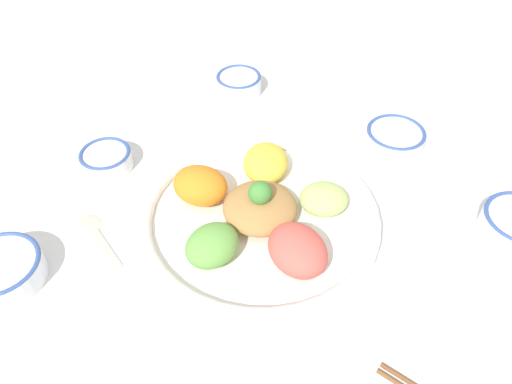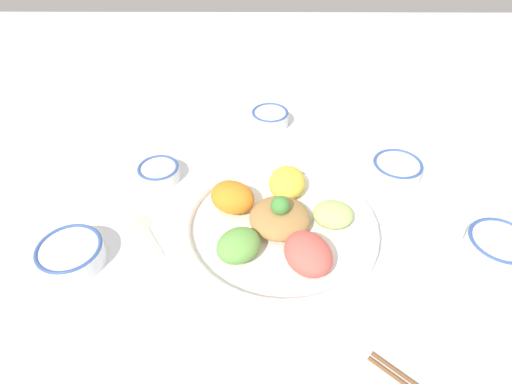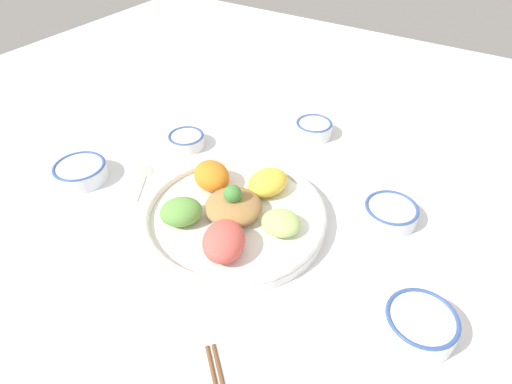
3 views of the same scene
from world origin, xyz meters
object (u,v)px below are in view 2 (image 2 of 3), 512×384
salad_platter (279,224)px  rice_bowl_plain (71,253)px  rice_bowl_blue (270,118)px  serving_spoon_main (145,228)px  sauce_bowl_far (498,247)px  sauce_bowl_red (159,172)px  sauce_bowl_dark (397,168)px

salad_platter → rice_bowl_plain: 0.38m
rice_bowl_plain → salad_platter: bearing=100.7°
rice_bowl_blue → serving_spoon_main: size_ratio=0.73×
rice_bowl_plain → sauce_bowl_far: bearing=91.2°
sauce_bowl_red → rice_bowl_plain: size_ratio=0.77×
salad_platter → serving_spoon_main: (-0.01, -0.26, -0.02)m
salad_platter → sauce_bowl_far: salad_platter is taller
rice_bowl_plain → rice_bowl_blue: bearing=141.1°
sauce_bowl_dark → sauce_bowl_far: bearing=28.4°
rice_bowl_blue → sauce_bowl_dark: bearing=53.5°
sauce_bowl_far → serving_spoon_main: bearing=-95.6°
sauce_bowl_red → sauce_bowl_far: size_ratio=0.80×
sauce_bowl_red → rice_bowl_blue: bearing=131.3°
salad_platter → sauce_bowl_dark: salad_platter is taller
rice_bowl_blue → rice_bowl_plain: bearing=-38.9°
rice_bowl_blue → rice_bowl_plain: (0.46, -0.37, -0.00)m
sauce_bowl_red → serving_spoon_main: 0.16m
rice_bowl_blue → sauce_bowl_far: size_ratio=0.84×
rice_bowl_plain → sauce_bowl_far: (-0.02, 0.78, 0.00)m
salad_platter → sauce_bowl_dark: bearing=123.4°
sauce_bowl_far → serving_spoon_main: sauce_bowl_far is taller
sauce_bowl_red → sauce_bowl_dark: size_ratio=0.84×
salad_platter → sauce_bowl_far: 0.40m
sauce_bowl_dark → sauce_bowl_red: bearing=-88.6°
salad_platter → sauce_bowl_dark: 0.32m
sauce_bowl_red → sauce_bowl_dark: bearing=91.4°
sauce_bowl_dark → salad_platter: bearing=-56.6°
sauce_bowl_red → rice_bowl_blue: 0.33m
salad_platter → sauce_bowl_dark: size_ratio=3.47×
rice_bowl_blue → sauce_bowl_dark: (0.21, 0.28, -0.00)m
salad_platter → sauce_bowl_far: (0.05, 0.40, 0.00)m
sauce_bowl_red → rice_bowl_blue: (-0.22, 0.25, 0.00)m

